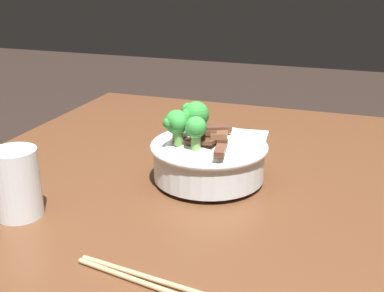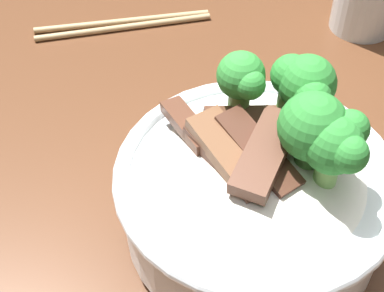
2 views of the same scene
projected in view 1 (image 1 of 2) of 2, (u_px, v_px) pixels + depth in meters
The scene contains 5 objects.
dining_table at pixel (196, 250), 0.90m from camera, with size 1.10×0.94×0.74m.
rice_bowl at pixel (207, 153), 0.86m from camera, with size 0.21×0.21×0.14m.
drinking_glass at pixel (17, 187), 0.74m from camera, with size 0.07×0.07×0.11m.
chopsticks_pair at pixel (147, 281), 0.59m from camera, with size 0.05×0.20×0.01m.
folded_napkin at pixel (243, 140), 1.07m from camera, with size 0.13×0.10×0.01m, color silver.
Camera 1 is at (-0.73, -0.25, 1.10)m, focal length 45.25 mm.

